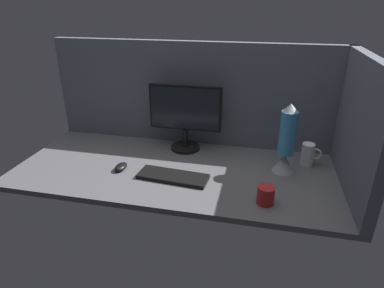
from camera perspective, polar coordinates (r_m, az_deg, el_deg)
The scene contains 9 objects.
ground_plane at distance 183.90cm, azimuth -2.27°, elevation -4.46°, with size 180.00×80.00×3.00cm, color #515156.
cubicle_wall_back at distance 205.24cm, azimuth 0.25°, elevation 8.74°, with size 180.00×5.00×63.76cm.
cubicle_wall_side at distance 171.28cm, azimuth 27.19°, elevation 2.79°, with size 5.00×80.00×63.76cm, color #565B66.
monitor at distance 197.02cm, azimuth -1.20°, elevation 5.20°, with size 44.03×18.00×40.26cm.
keyboard at distance 172.02cm, azimuth -3.32°, elevation -5.71°, with size 37.00×13.00×2.00cm, color black.
mouse at distance 183.88cm, azimuth -12.33°, elevation -3.92°, with size 5.60×9.60×3.40cm, color black.
mug_ceramic_white at distance 194.25cm, azimuth 19.65°, elevation -1.70°, with size 11.12×7.02×12.73cm.
mug_red_plastic at distance 154.50cm, azimuth 12.79°, elevation -8.71°, with size 7.99×7.99×8.57cm.
lava_lamp at distance 178.62cm, azimuth 16.15°, elevation -0.04°, with size 11.79×11.79×38.58cm.
Camera 1 is at (42.04, -155.72, 86.82)cm, focal length 30.45 mm.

